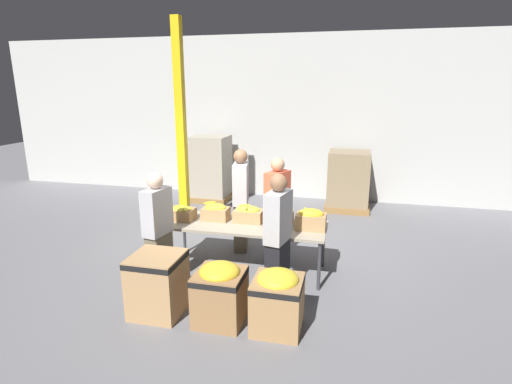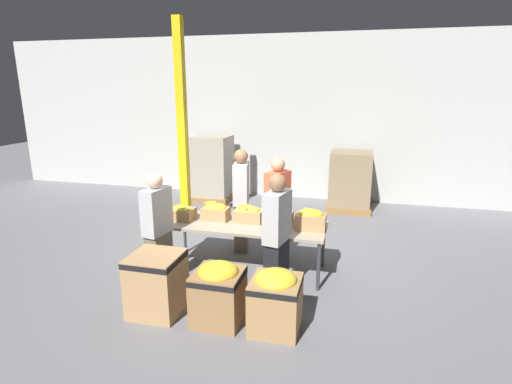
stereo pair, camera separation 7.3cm
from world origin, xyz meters
name	(u,v)px [view 1 (the left image)]	position (x,y,z in m)	size (l,w,h in m)	color
ground_plane	(245,269)	(0.00, 0.00, 0.00)	(30.00, 30.00, 0.00)	slate
wall_back	(291,119)	(0.00, 4.43, 2.00)	(16.00, 0.08, 4.00)	#B7B7B2
sorting_table	(245,227)	(0.00, 0.00, 0.71)	(2.47, 0.90, 0.76)	#9E937F
banana_box_0	(182,213)	(-1.01, -0.04, 0.87)	(0.39, 0.33, 0.24)	#A37A4C
banana_box_1	(216,212)	(-0.49, 0.08, 0.89)	(0.41, 0.28, 0.27)	tan
banana_box_2	(248,214)	(0.03, 0.11, 0.88)	(0.43, 0.30, 0.26)	tan
banana_box_3	(279,216)	(0.51, 0.10, 0.88)	(0.41, 0.32, 0.25)	olive
banana_box_4	(311,219)	(1.00, -0.01, 0.91)	(0.43, 0.28, 0.31)	tan
volunteer_0	(277,208)	(0.38, 0.65, 0.83)	(0.40, 0.50, 1.68)	#2D3856
volunteer_1	(158,231)	(-1.04, -0.77, 0.82)	(0.30, 0.48, 1.66)	#6B604C
volunteer_2	(241,201)	(-0.27, 0.78, 0.88)	(0.32, 0.51, 1.77)	#6B604C
volunteer_3	(278,238)	(0.64, -0.70, 0.85)	(0.32, 0.50, 1.71)	black
donation_bin_0	(158,282)	(-0.74, -1.44, 0.42)	(0.61, 0.61, 0.78)	tan
donation_bin_1	(220,291)	(0.08, -1.44, 0.40)	(0.57, 0.57, 0.75)	olive
donation_bin_2	(278,299)	(0.78, -1.44, 0.39)	(0.57, 0.57, 0.74)	#A37A4C
support_pillar	(181,129)	(-1.66, 1.56, 2.00)	(0.16, 0.16, 4.00)	yellow
pallet_stack_0	(348,181)	(1.49, 3.67, 0.67)	(1.00, 1.00, 1.35)	olive
pallet_stack_1	(211,169)	(-1.86, 3.68, 0.79)	(0.95, 0.95, 1.60)	olive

